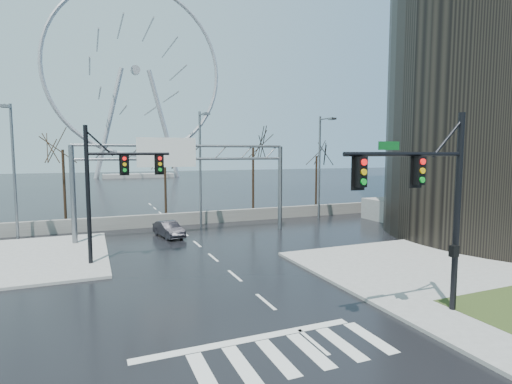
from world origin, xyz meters
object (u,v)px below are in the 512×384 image
signal_mast_near (433,195)px  ferris_wheel (136,77)px  car (169,229)px  signal_mast_far (109,181)px  sign_gantry (182,170)px

signal_mast_near → ferris_wheel: (-0.14, 99.04, 21.26)m
car → signal_mast_far: bearing=-137.6°
ferris_wheel → car: ferris_wheel is taller
signal_mast_near → ferris_wheel: bearing=90.1°
signal_mast_far → car: signal_mast_far is taller
signal_mast_near → ferris_wheel: size_ratio=0.16×
signal_mast_near → signal_mast_far: 17.03m
signal_mast_far → ferris_wheel: 89.30m
sign_gantry → car: bearing=170.3°
signal_mast_far → car: (4.45, 6.18, -4.22)m
signal_mast_near → signal_mast_far: size_ratio=1.00×
signal_mast_near → sign_gantry: bearing=106.2°
signal_mast_far → sign_gantry: (5.49, 6.00, 0.35)m
sign_gantry → car: (-1.04, 0.18, -4.57)m
signal_mast_near → car: size_ratio=2.16×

